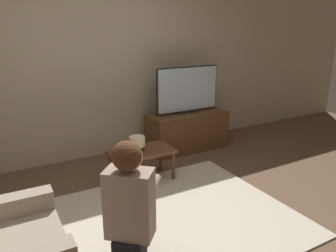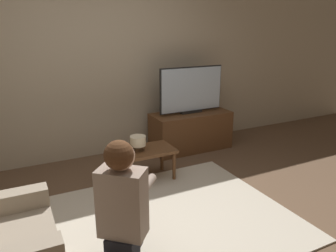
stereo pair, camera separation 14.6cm
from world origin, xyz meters
name	(u,v)px [view 1 (the left image)]	position (x,y,z in m)	size (l,w,h in m)	color
ground_plane	(160,223)	(0.00, 0.00, 0.00)	(10.00, 10.00, 0.00)	brown
wall_back	(90,62)	(0.00, 1.93, 1.30)	(10.00, 0.06, 2.60)	tan
rug	(160,222)	(0.00, 0.00, 0.01)	(2.49, 1.88, 0.02)	beige
tv_stand	(187,131)	(1.25, 1.52, 0.27)	(1.15, 0.49, 0.55)	brown
tv	(187,90)	(1.25, 1.52, 0.88)	(0.98, 0.08, 0.66)	black
coffee_table	(141,154)	(0.22, 0.87, 0.33)	(0.74, 0.41, 0.38)	brown
person_kneeling	(129,205)	(-0.45, -0.39, 0.52)	(0.70, 0.74, 1.00)	black
table_lamp	(137,142)	(0.18, 0.88, 0.49)	(0.18, 0.18, 0.17)	#4C3823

